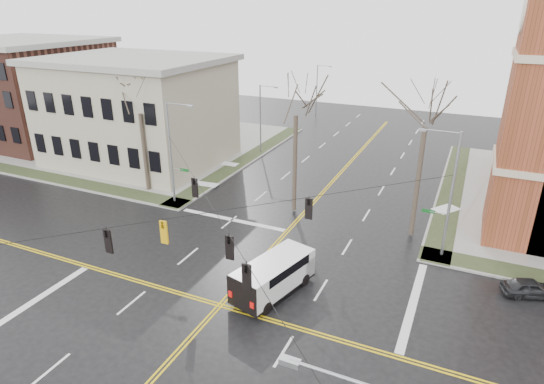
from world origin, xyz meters
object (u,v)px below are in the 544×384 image
at_px(streetlight_north_b, 318,89).
at_px(tree_ne, 426,120).
at_px(streetlight_north_a, 261,116).
at_px(cargo_van, 276,273).
at_px(tree_nw_near, 296,109).
at_px(parked_car_a, 530,288).
at_px(signal_pole_nw, 172,150).
at_px(tree_nw_far, 140,108).
at_px(signal_pole_ne, 449,192).

xyz_separation_m(streetlight_north_b, tree_ne, (19.68, -34.22, 4.72)).
height_order(streetlight_north_a, cargo_van, streetlight_north_a).
bearing_deg(tree_nw_near, parked_car_a, -17.13).
height_order(signal_pole_nw, streetlight_north_a, signal_pole_nw).
bearing_deg(signal_pole_nw, cargo_van, -32.40).
bearing_deg(signal_pole_nw, streetlight_north_a, 87.68).
xyz_separation_m(signal_pole_nw, tree_nw_far, (-4.13, 1.26, 3.03)).
distance_m(cargo_van, tree_nw_far, 21.54).
bearing_deg(streetlight_north_a, tree_nw_far, -107.48).
relative_size(signal_pole_ne, tree_nw_near, 0.73).
bearing_deg(streetlight_north_b, streetlight_north_a, -90.00).
bearing_deg(streetlight_north_b, tree_nw_near, -73.96).
bearing_deg(tree_nw_near, signal_pole_nw, -165.24).
relative_size(streetlight_north_b, tree_nw_far, 0.73).
bearing_deg(cargo_van, parked_car_a, 37.58).
height_order(streetlight_north_b, tree_nw_near, tree_nw_near).
bearing_deg(signal_pole_ne, tree_nw_far, 177.30).
relative_size(streetlight_north_a, tree_ne, 0.63).
bearing_deg(streetlight_north_b, cargo_van, -73.86).
bearing_deg(tree_ne, signal_pole_nw, -173.62).
xyz_separation_m(signal_pole_ne, signal_pole_nw, (-22.64, 0.00, 0.00)).
bearing_deg(tree_nw_far, tree_nw_near, 5.79).
relative_size(signal_pole_nw, tree_nw_far, 0.82).
xyz_separation_m(signal_pole_ne, tree_nw_far, (-26.77, 1.26, 3.03)).
height_order(signal_pole_ne, parked_car_a, signal_pole_ne).
distance_m(streetlight_north_a, streetlight_north_b, 20.00).
bearing_deg(tree_ne, parked_car_a, -32.65).
bearing_deg(signal_pole_ne, signal_pole_nw, 180.00).
distance_m(signal_pole_nw, tree_ne, 20.91).
relative_size(streetlight_north_a, tree_nw_far, 0.73).
relative_size(streetlight_north_a, streetlight_north_b, 1.00).
height_order(signal_pole_nw, streetlight_north_b, signal_pole_nw).
bearing_deg(signal_pole_nw, tree_nw_far, 163.02).
bearing_deg(streetlight_north_a, tree_nw_near, -54.82).
relative_size(tree_nw_far, tree_nw_near, 0.89).
bearing_deg(tree_nw_far, tree_ne, 2.38).
bearing_deg(tree_ne, cargo_van, -120.92).
relative_size(signal_pole_nw, cargo_van, 1.45).
relative_size(signal_pole_ne, streetlight_north_a, 1.12).
distance_m(cargo_van, tree_ne, 15.05).
distance_m(signal_pole_ne, tree_ne, 5.33).
xyz_separation_m(streetlight_north_b, cargo_van, (13.09, -45.23, -3.15)).
bearing_deg(signal_pole_ne, tree_nw_near, 167.45).
distance_m(signal_pole_ne, signal_pole_nw, 22.64).
height_order(parked_car_a, tree_nw_far, tree_nw_far).
distance_m(parked_car_a, tree_ne, 12.71).
distance_m(signal_pole_nw, streetlight_north_b, 36.51).
height_order(streetlight_north_b, tree_nw_far, tree_nw_far).
relative_size(streetlight_north_b, cargo_van, 1.29).
xyz_separation_m(streetlight_north_b, tree_nw_far, (-4.80, -35.24, 3.51)).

